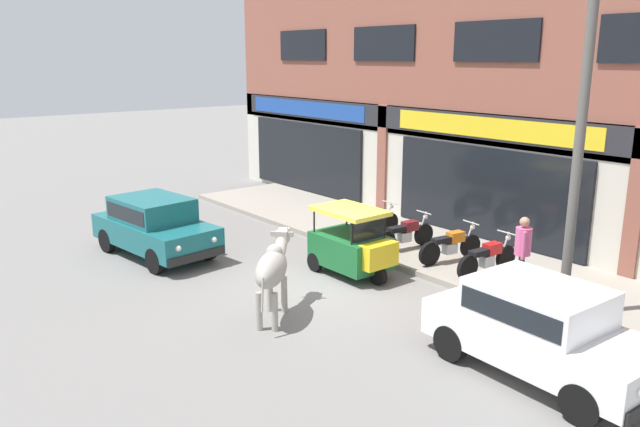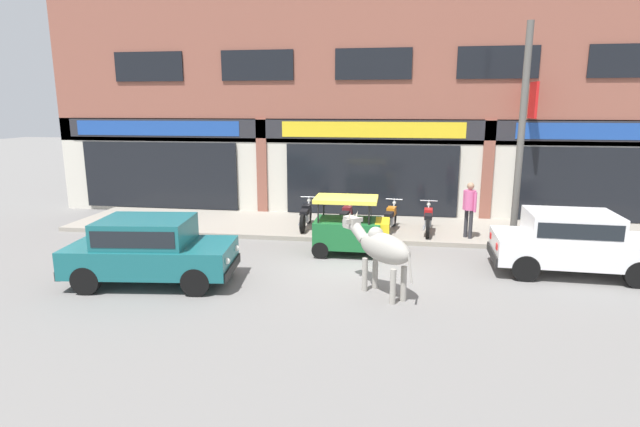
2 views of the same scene
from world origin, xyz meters
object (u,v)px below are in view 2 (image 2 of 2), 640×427
(cow, at_px, (381,248))
(car_1, at_px, (150,247))
(utility_pole, at_px, (521,137))
(auto_rickshaw, at_px, (351,230))
(pedestrian, at_px, (470,204))
(motorcycle_3, at_px, (428,220))
(motorcycle_1, at_px, (346,218))
(car_0, at_px, (572,240))
(motorcycle_2, at_px, (390,218))
(motorcycle_0, at_px, (306,215))

(cow, xyz_separation_m, car_1, (-5.01, -0.08, -0.19))
(utility_pole, bearing_deg, auto_rickshaw, -163.25)
(auto_rickshaw, xyz_separation_m, pedestrian, (3.22, 1.66, 0.45))
(auto_rickshaw, bearing_deg, car_1, -145.26)
(car_1, relative_size, utility_pole, 0.64)
(motorcycle_3, bearing_deg, motorcycle_1, -179.01)
(car_0, xyz_separation_m, motorcycle_2, (-4.18, 2.97, -0.30))
(motorcycle_0, xyz_separation_m, utility_pole, (5.96, -0.83, 2.52))
(car_0, relative_size, motorcycle_3, 2.02)
(car_1, relative_size, auto_rickshaw, 1.88)
(motorcycle_0, height_order, motorcycle_2, same)
(auto_rickshaw, relative_size, motorcycle_3, 1.10)
(car_1, distance_m, motorcycle_3, 7.97)
(motorcycle_1, relative_size, pedestrian, 1.13)
(car_0, xyz_separation_m, motorcycle_3, (-3.07, 2.88, -0.30))
(cow, relative_size, auto_rickshaw, 0.86)
(motorcycle_1, bearing_deg, car_1, -127.93)
(cow, distance_m, motorcycle_1, 4.99)
(motorcycle_1, bearing_deg, auto_rickshaw, -81.06)
(cow, relative_size, motorcycle_2, 0.95)
(motorcycle_3, relative_size, utility_pole, 0.31)
(motorcycle_2, height_order, motorcycle_3, same)
(motorcycle_1, distance_m, motorcycle_2, 1.33)
(pedestrian, bearing_deg, motorcycle_3, 159.80)
(motorcycle_0, bearing_deg, car_1, -116.93)
(motorcycle_0, bearing_deg, car_0, -23.58)
(motorcycle_2, relative_size, utility_pole, 0.31)
(pedestrian, bearing_deg, cow, -117.73)
(motorcycle_2, bearing_deg, auto_rickshaw, -115.03)
(motorcycle_1, distance_m, pedestrian, 3.61)
(car_0, xyz_separation_m, auto_rickshaw, (-5.19, 0.81, -0.15))
(pedestrian, height_order, utility_pole, utility_pole)
(pedestrian, distance_m, utility_pole, 2.27)
(motorcycle_1, bearing_deg, motorcycle_3, 0.99)
(car_0, bearing_deg, car_1, -167.54)
(auto_rickshaw, distance_m, motorcycle_3, 2.96)
(utility_pole, bearing_deg, pedestrian, 163.23)
(motorcycle_0, bearing_deg, auto_rickshaw, -53.55)
(motorcycle_0, distance_m, motorcycle_2, 2.60)
(auto_rickshaw, height_order, motorcycle_3, auto_rickshaw)
(motorcycle_2, bearing_deg, motorcycle_1, -174.32)
(motorcycle_0, distance_m, motorcycle_3, 3.70)
(cow, xyz_separation_m, motorcycle_1, (-1.20, 4.81, -0.49))
(motorcycle_1, height_order, utility_pole, utility_pole)
(motorcycle_0, relative_size, utility_pole, 0.31)
(motorcycle_0, xyz_separation_m, motorcycle_2, (2.60, 0.01, 0.00))
(auto_rickshaw, xyz_separation_m, utility_pole, (4.37, 1.32, 2.38))
(car_1, xyz_separation_m, motorcycle_2, (5.14, 5.03, -0.30))
(cow, distance_m, utility_pole, 5.76)
(motorcycle_3, bearing_deg, car_0, -43.12)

